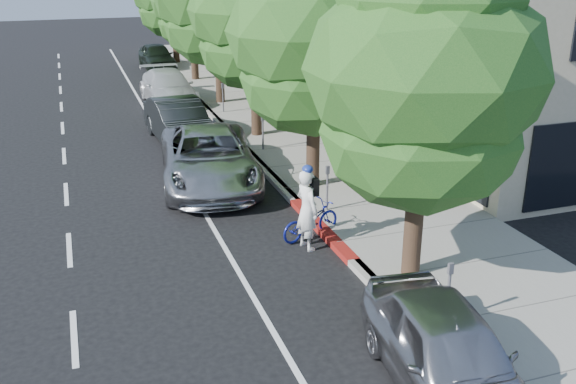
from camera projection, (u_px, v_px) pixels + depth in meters
name	position (u px, v px, depth m)	size (l,w,h in m)	color
ground	(337.00, 247.00, 15.69)	(120.00, 120.00, 0.00)	black
sidewalk	(309.00, 147.00, 23.43)	(4.60, 56.00, 0.15)	gray
curb	(248.00, 153.00, 22.73)	(0.30, 56.00, 0.15)	#9E998E
curb_red_segment	(322.00, 229.00, 16.54)	(0.32, 4.00, 0.15)	maroon
storefront_building	(373.00, 18.00, 33.28)	(10.00, 36.00, 7.00)	beige
street_tree_0	(425.00, 74.00, 12.59)	(4.88, 4.88, 7.45)	black
street_tree_1	(315.00, 35.00, 17.87)	(5.03, 5.03, 7.58)	black
street_tree_2	(255.00, 13.00, 23.14)	(4.90, 4.90, 7.68)	black
street_tree_4	(192.00, 2.00, 33.92)	(4.36, 4.36, 6.90)	black
cyclist	(307.00, 210.00, 15.32)	(0.73, 0.48, 2.01)	white
bicycle	(311.00, 221.00, 16.08)	(0.61, 1.75, 0.92)	navy
silver_suv	(209.00, 158.00, 19.66)	(2.79, 6.04, 1.68)	#A7A7AC
dark_sedan	(179.00, 122.00, 23.93)	(1.71, 4.91, 1.62)	black
white_pickup	(168.00, 88.00, 29.92)	(2.17, 5.33, 1.55)	silver
dark_suv_far	(157.00, 56.00, 38.96)	(1.78, 4.43, 1.51)	black
near_car_a	(448.00, 354.00, 10.26)	(1.80, 4.47, 1.52)	#9D9CA1
pedestrian	(304.00, 97.00, 27.28)	(0.78, 0.61, 1.60)	black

